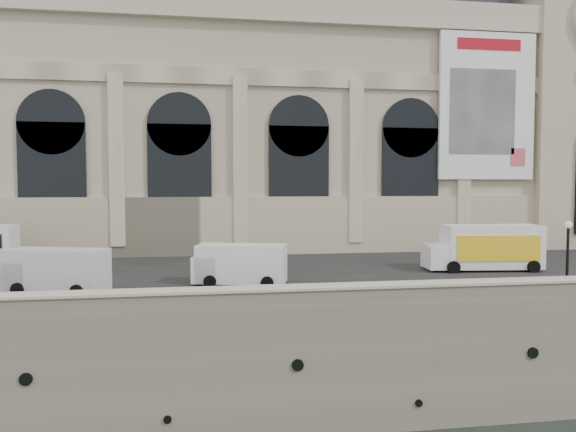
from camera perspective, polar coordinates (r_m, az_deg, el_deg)
name	(u,v)px	position (r m, az deg, el deg)	size (l,w,h in m)	color
quay	(222,268)	(61.17, -6.69, -5.28)	(160.00, 70.00, 6.00)	gray
street	(235,270)	(39.98, -5.41, -5.44)	(160.00, 24.00, 0.06)	#2D2D2D
parapet	(254,300)	(26.72, -3.51, -8.51)	(160.00, 1.40, 1.21)	gray
museum	(161,105)	(56.92, -12.75, 10.91)	(69.00, 18.70, 29.10)	beige
clock_pavilion	(556,74)	(65.67, 25.54, 12.90)	(13.00, 14.72, 36.70)	beige
van_b	(52,271)	(33.80, -22.88, -5.16)	(5.95, 3.71, 2.48)	silver
van_c	(236,265)	(33.87, -5.30, -4.93)	(5.84, 3.42, 2.45)	white
box_truck	(485,248)	(41.59, 19.35, -3.07)	(8.18, 3.52, 3.21)	white
lamp_right	(567,258)	(34.64, 26.52, -3.81)	(0.41, 0.41, 4.04)	black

